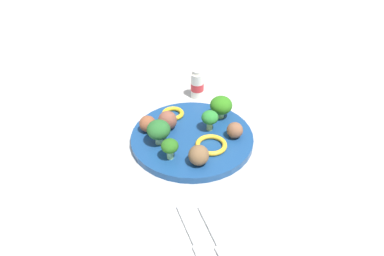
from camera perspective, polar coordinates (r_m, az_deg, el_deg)
name	(u,v)px	position (r m, az deg, el deg)	size (l,w,h in m)	color
ground_plane	(192,140)	(0.81, 0.00, -2.04)	(4.00, 4.00, 0.00)	#B2B2AD
plate	(192,138)	(0.81, 0.00, -1.60)	(0.28, 0.28, 0.02)	navy
broccoli_floret_near_rim	(159,130)	(0.76, -5.45, -0.35)	(0.05, 0.05, 0.06)	#8EB883
broccoli_floret_front_left	(210,118)	(0.80, 2.92, 1.63)	(0.04, 0.04, 0.05)	#A1C36E
broccoli_floret_far_rim	(170,147)	(0.72, -3.63, -3.04)	(0.04, 0.04, 0.05)	#8CCC83
broccoli_floret_front_right	(221,106)	(0.85, 4.75, 3.66)	(0.05, 0.05, 0.06)	#9ACC72
meatball_mid_right	(168,120)	(0.81, -3.99, 1.26)	(0.04, 0.04, 0.04)	brown
meatball_mid_left	(199,155)	(0.72, 1.09, -4.44)	(0.04, 0.04, 0.04)	brown
meatball_near_rim	(235,130)	(0.79, 6.96, -0.36)	(0.04, 0.04, 0.04)	brown
meatball_back_right	(148,124)	(0.81, -7.23, 0.69)	(0.04, 0.04, 0.04)	brown
pepper_ring_back_left	(173,113)	(0.87, -3.12, 2.37)	(0.05, 0.05, 0.01)	yellow
pepper_ring_far_rim	(211,145)	(0.77, 3.13, -2.75)	(0.07, 0.07, 0.01)	yellow
napkin	(204,236)	(0.63, 1.91, -17.13)	(0.17, 0.12, 0.01)	white
fork	(216,235)	(0.62, 3.84, -16.98)	(0.12, 0.03, 0.01)	silver
knife	(195,240)	(0.61, 0.52, -17.75)	(0.15, 0.04, 0.01)	silver
yogurt_bottle	(197,85)	(0.95, 0.85, 7.00)	(0.04, 0.04, 0.08)	white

